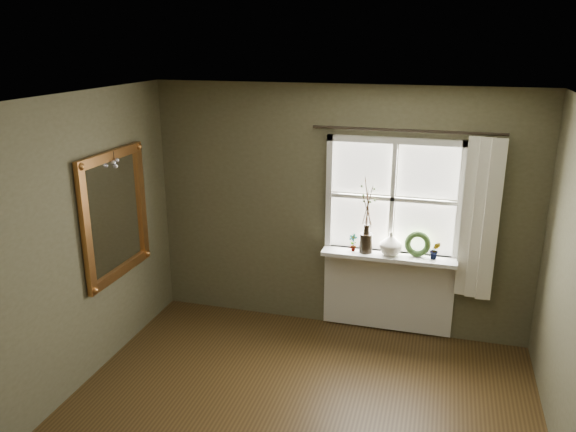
# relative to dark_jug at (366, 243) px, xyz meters

# --- Properties ---
(ceiling) EXTENTS (4.50, 4.50, 0.00)m
(ceiling) POSITION_rel_dark_jug_xyz_m (-0.31, -2.12, 1.58)
(ceiling) COLOR silver
(ceiling) RESTS_ON ground
(wall_back) EXTENTS (4.00, 0.10, 2.60)m
(wall_back) POSITION_rel_dark_jug_xyz_m (-0.31, 0.18, 0.28)
(wall_back) COLOR brown
(wall_back) RESTS_ON ground
(wall_left) EXTENTS (0.10, 4.50, 2.60)m
(wall_left) POSITION_rel_dark_jug_xyz_m (-2.36, -2.12, 0.28)
(wall_left) COLOR brown
(wall_left) RESTS_ON ground
(window_frame) EXTENTS (1.36, 0.06, 1.24)m
(window_frame) POSITION_rel_dark_jug_xyz_m (0.24, 0.11, 0.46)
(window_frame) COLOR silver
(window_frame) RESTS_ON wall_back
(window_sill) EXTENTS (1.36, 0.26, 0.04)m
(window_sill) POSITION_rel_dark_jug_xyz_m (0.24, 0.00, -0.12)
(window_sill) COLOR silver
(window_sill) RESTS_ON wall_back
(window_apron) EXTENTS (1.36, 0.04, 0.88)m
(window_apron) POSITION_rel_dark_jug_xyz_m (0.24, 0.11, -0.56)
(window_apron) COLOR silver
(window_apron) RESTS_ON ground
(dark_jug) EXTENTS (0.17, 0.17, 0.20)m
(dark_jug) POSITION_rel_dark_jug_xyz_m (0.00, 0.00, 0.00)
(dark_jug) COLOR black
(dark_jug) RESTS_ON window_sill
(cream_vase) EXTENTS (0.24, 0.24, 0.24)m
(cream_vase) POSITION_rel_dark_jug_xyz_m (0.25, 0.00, 0.02)
(cream_vase) COLOR silver
(cream_vase) RESTS_ON window_sill
(wreath) EXTENTS (0.27, 0.13, 0.27)m
(wreath) POSITION_rel_dark_jug_xyz_m (0.51, 0.04, -0.00)
(wreath) COLOR #2E471F
(wreath) RESTS_ON window_sill
(potted_plant_left) EXTENTS (0.11, 0.09, 0.18)m
(potted_plant_left) POSITION_rel_dark_jug_xyz_m (-0.13, 0.00, -0.01)
(potted_plant_left) COLOR #2E471F
(potted_plant_left) RESTS_ON window_sill
(potted_plant_right) EXTENTS (0.10, 0.08, 0.18)m
(potted_plant_right) POSITION_rel_dark_jug_xyz_m (0.69, 0.00, -0.01)
(potted_plant_right) COLOR #2E471F
(potted_plant_right) RESTS_ON window_sill
(curtain) EXTENTS (0.36, 0.12, 1.59)m
(curtain) POSITION_rel_dark_jug_xyz_m (1.08, 0.01, 0.35)
(curtain) COLOR beige
(curtain) RESTS_ON wall_back
(curtain_rod) EXTENTS (1.84, 0.03, 0.03)m
(curtain_rod) POSITION_rel_dark_jug_xyz_m (0.34, 0.05, 1.16)
(curtain_rod) COLOR black
(curtain_rod) RESTS_ON wall_back
(gilt_mirror) EXTENTS (0.10, 1.04, 1.24)m
(gilt_mirror) POSITION_rel_dark_jug_xyz_m (-2.28, -0.94, 0.40)
(gilt_mirror) COLOR white
(gilt_mirror) RESTS_ON wall_left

